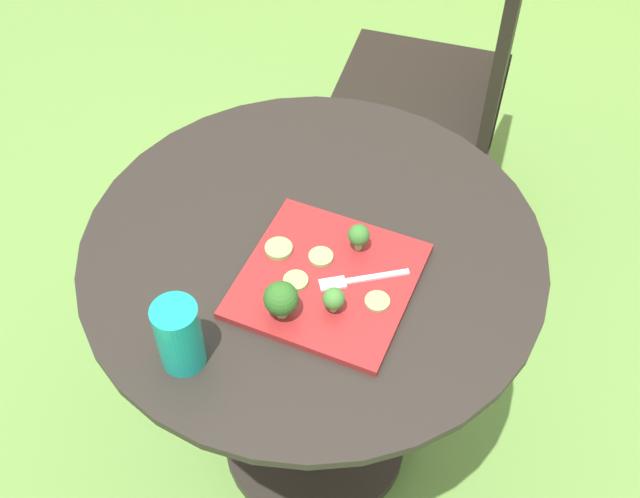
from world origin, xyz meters
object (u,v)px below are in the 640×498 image
salad_plate (328,280)px  drinking_glass (180,338)px  fork (355,280)px  patio_chair (457,70)px

salad_plate → drinking_glass: drinking_glass is taller
salad_plate → fork: fork is taller
salad_plate → fork: size_ratio=2.07×
patio_chair → salad_plate: bearing=-88.3°
patio_chair → salad_plate: patio_chair is taller
fork → salad_plate: bearing=-165.2°
drinking_glass → salad_plate: bearing=56.9°
drinking_glass → fork: drinking_glass is taller
drinking_glass → fork: (0.19, 0.24, -0.04)m
salad_plate → drinking_glass: bearing=-123.1°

